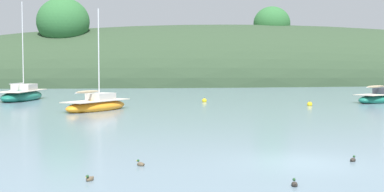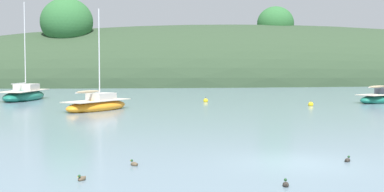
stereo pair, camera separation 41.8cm
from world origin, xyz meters
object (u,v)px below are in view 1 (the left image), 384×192
object	(u,v)px
duck_trailing	(90,179)
sailboat_cream_ketch	(22,95)
duck_lone_right	(294,184)
duck_lone_left	(141,164)
sailboat_white_near	(383,98)
duck_lead	(353,160)
sailboat_yellow_far	(97,105)
mooring_buoy_channel	(310,104)
mooring_buoy_outer	(204,101)

from	to	relation	value
duck_trailing	sailboat_cream_ketch	bearing A→B (deg)	99.34
sailboat_cream_ketch	duck_lone_right	xyz separation A→B (m)	(11.96, -39.69, -0.41)
duck_lone_left	sailboat_white_near	bearing A→B (deg)	46.21
sailboat_white_near	duck_lead	bearing A→B (deg)	-123.12
sailboat_cream_ketch	duck_lone_left	size ratio (longest dim) A/B	24.77
sailboat_yellow_far	duck_trailing	distance (m)	24.70
duck_lone_right	duck_lead	size ratio (longest dim) A/B	1.14
duck_lone_right	duck_lead	world-z (taller)	same
sailboat_white_near	mooring_buoy_channel	distance (m)	8.67
mooring_buoy_outer	duck_trailing	world-z (taller)	mooring_buoy_outer
sailboat_cream_ketch	sailboat_white_near	bearing A→B (deg)	-16.35
duck_trailing	duck_lead	size ratio (longest dim) A/B	1.09
mooring_buoy_channel	duck_trailing	size ratio (longest dim) A/B	1.35
sailboat_white_near	mooring_buoy_outer	xyz separation A→B (m)	(-16.06, 3.64, -0.28)
mooring_buoy_outer	duck_trailing	xyz separation A→B (m)	(-10.71, -31.79, -0.07)
sailboat_cream_ketch	duck_lead	distance (m)	39.64
duck_trailing	mooring_buoy_channel	bearing A→B (deg)	54.27
duck_trailing	duck_lone_left	bearing A→B (deg)	49.61
sailboat_white_near	duck_trailing	world-z (taller)	sailboat_white_near
sailboat_yellow_far	duck_lead	world-z (taller)	sailboat_yellow_far
duck_lead	sailboat_yellow_far	bearing A→B (deg)	110.19
duck_lone_left	duck_lone_right	distance (m)	5.58
duck_trailing	duck_lone_right	bearing A→B (deg)	-17.99
duck_lone_right	sailboat_white_near	bearing A→B (deg)	54.97
mooring_buoy_outer	duck_lone_left	bearing A→B (deg)	-106.79
sailboat_cream_ketch	duck_trailing	bearing A→B (deg)	-80.66
sailboat_yellow_far	duck_lone_right	xyz separation A→B (m)	(5.02, -26.55, -0.34)
duck_trailing	mooring_buoy_outer	bearing A→B (deg)	71.39
duck_lone_left	duck_trailing	size ratio (longest dim) A/B	1.00
sailboat_cream_ketch	mooring_buoy_channel	distance (m)	27.52
sailboat_cream_ketch	duck_lone_right	size ratio (longest dim) A/B	23.64
sailboat_cream_ketch	mooring_buoy_outer	world-z (taller)	sailboat_cream_ketch
sailboat_white_near	sailboat_yellow_far	distance (m)	26.29
mooring_buoy_channel	duck_trailing	world-z (taller)	mooring_buoy_channel
mooring_buoy_outer	duck_lead	distance (m)	30.47
mooring_buoy_outer	sailboat_cream_ketch	bearing A→B (deg)	160.38
sailboat_white_near	sailboat_yellow_far	xyz separation A→B (m)	(-26.06, -3.47, -0.01)
mooring_buoy_channel	sailboat_white_near	bearing A→B (deg)	16.63
mooring_buoy_channel	duck_lone_right	distance (m)	30.33
sailboat_yellow_far	duck_trailing	world-z (taller)	sailboat_yellow_far
sailboat_cream_ketch	duck_trailing	distance (m)	38.34
mooring_buoy_channel	mooring_buoy_outer	world-z (taller)	same
duck_lead	sailboat_white_near	bearing A→B (deg)	56.88
sailboat_yellow_far	mooring_buoy_outer	distance (m)	12.27
mooring_buoy_outer	duck_lone_left	world-z (taller)	mooring_buoy_outer
mooring_buoy_outer	duck_lone_right	size ratio (longest dim) A/B	1.29
sailboat_yellow_far	mooring_buoy_channel	bearing A→B (deg)	3.18
sailboat_white_near	duck_lone_right	world-z (taller)	sailboat_white_near
duck_lone_left	duck_lead	bearing A→B (deg)	-5.10
mooring_buoy_outer	duck_lone_right	xyz separation A→B (m)	(-4.98, -33.66, -0.07)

